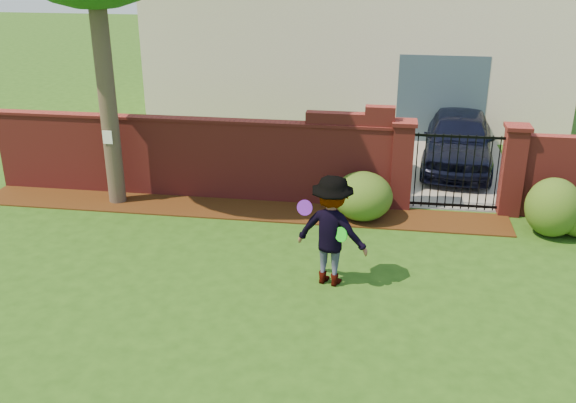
# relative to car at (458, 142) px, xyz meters

# --- Properties ---
(ground) EXTENTS (80.00, 80.00, 0.01)m
(ground) POSITION_rel_car_xyz_m (-3.80, -6.67, -0.70)
(ground) COLOR #234912
(ground) RESTS_ON ground
(mulch_bed) EXTENTS (11.10, 1.08, 0.03)m
(mulch_bed) POSITION_rel_car_xyz_m (-4.75, -3.33, -0.68)
(mulch_bed) COLOR #321909
(mulch_bed) RESTS_ON ground
(brick_wall) EXTENTS (8.70, 0.31, 2.16)m
(brick_wall) POSITION_rel_car_xyz_m (-5.81, -2.67, 0.23)
(brick_wall) COLOR maroon
(brick_wall) RESTS_ON ground
(pillar_left) EXTENTS (0.50, 0.50, 1.88)m
(pillar_left) POSITION_rel_car_xyz_m (-1.40, -2.67, 0.26)
(pillar_left) COLOR maroon
(pillar_left) RESTS_ON ground
(pillar_right) EXTENTS (0.50, 0.50, 1.88)m
(pillar_right) POSITION_rel_car_xyz_m (0.80, -2.67, 0.26)
(pillar_right) COLOR maroon
(pillar_right) RESTS_ON ground
(iron_gate) EXTENTS (1.78, 0.03, 1.60)m
(iron_gate) POSITION_rel_car_xyz_m (-0.30, -2.67, 0.16)
(iron_gate) COLOR black
(iron_gate) RESTS_ON ground
(driveway) EXTENTS (3.20, 8.00, 0.01)m
(driveway) POSITION_rel_car_xyz_m (-0.30, 1.33, -0.69)
(driveway) COLOR gray
(driveway) RESTS_ON ground
(house) EXTENTS (12.40, 6.40, 6.30)m
(house) POSITION_rel_car_xyz_m (-2.79, 5.33, 2.46)
(house) COLOR beige
(house) RESTS_ON ground
(car) EXTENTS (2.07, 4.25, 1.40)m
(car) POSITION_rel_car_xyz_m (0.00, 0.00, 0.00)
(car) COLOR black
(car) RESTS_ON ground
(paper_notice) EXTENTS (0.20, 0.01, 0.28)m
(paper_notice) POSITION_rel_car_xyz_m (-7.40, -3.46, 0.80)
(paper_notice) COLOR white
(paper_notice) RESTS_ON tree
(shrub_left) EXTENTS (1.19, 1.19, 0.98)m
(shrub_left) POSITION_rel_car_xyz_m (-2.15, -3.39, -0.21)
(shrub_left) COLOR #264D17
(shrub_left) RESTS_ON ground
(shrub_middle) EXTENTS (1.03, 1.03, 1.14)m
(shrub_middle) POSITION_rel_car_xyz_m (1.44, -3.62, -0.13)
(shrub_middle) COLOR #264D17
(shrub_middle) RESTS_ON ground
(man) EXTENTS (1.34, 0.99, 1.85)m
(man) POSITION_rel_car_xyz_m (-2.56, -6.12, 0.23)
(man) COLOR gray
(man) RESTS_ON ground
(frisbee_purple) EXTENTS (0.26, 0.11, 0.25)m
(frisbee_purple) POSITION_rel_car_xyz_m (-2.97, -6.14, 0.62)
(frisbee_purple) COLOR purple
(frisbee_purple) RESTS_ON man
(frisbee_green) EXTENTS (0.23, 0.18, 0.24)m
(frisbee_green) POSITION_rel_car_xyz_m (-2.38, -6.33, 0.28)
(frisbee_green) COLOR #1BD11D
(frisbee_green) RESTS_ON man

